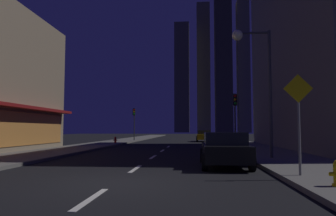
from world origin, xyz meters
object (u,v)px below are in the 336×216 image
(car_parked_near, at_px, (224,149))
(pedestrian_crossing_sign, at_px, (299,115))
(car_parked_far, at_px, (204,136))
(traffic_light_near_right, at_px, (235,108))
(fire_hydrant_far_left, at_px, (115,140))
(traffic_light_far_left, at_px, (134,117))
(street_lamp_right, at_px, (253,61))

(car_parked_near, relative_size, pedestrian_crossing_sign, 1.34)
(car_parked_far, relative_size, traffic_light_near_right, 1.01)
(fire_hydrant_far_left, distance_m, traffic_light_far_left, 8.40)
(car_parked_far, bearing_deg, car_parked_near, -90.00)
(car_parked_near, distance_m, car_parked_far, 26.33)
(car_parked_near, distance_m, traffic_light_near_right, 11.11)
(street_lamp_right, xyz_separation_m, pedestrian_crossing_sign, (0.22, -5.89, -3.05))
(car_parked_near, bearing_deg, traffic_light_far_left, 109.12)
(fire_hydrant_far_left, height_order, traffic_light_far_left, traffic_light_far_left)
(traffic_light_far_left, xyz_separation_m, street_lamp_right, (10.88, -23.60, 1.87))
(car_parked_far, height_order, pedestrian_crossing_sign, pedestrian_crossing_sign)
(street_lamp_right, bearing_deg, traffic_light_far_left, 114.75)
(traffic_light_near_right, bearing_deg, pedestrian_crossing_sign, -89.59)
(car_parked_near, relative_size, fire_hydrant_far_left, 6.48)
(fire_hydrant_far_left, xyz_separation_m, pedestrian_crossing_sign, (11.50, -21.56, 1.56))
(car_parked_near, distance_m, fire_hydrant_far_left, 20.64)
(car_parked_near, bearing_deg, pedestrian_crossing_sign, -58.24)
(street_lamp_right, bearing_deg, traffic_light_near_right, 89.14)
(fire_hydrant_far_left, distance_m, pedestrian_crossing_sign, 24.48)
(traffic_light_far_left, bearing_deg, fire_hydrant_far_left, -92.89)
(car_parked_near, distance_m, pedestrian_crossing_sign, 4.01)
(fire_hydrant_far_left, xyz_separation_m, traffic_light_far_left, (0.40, 7.93, 2.74))
(traffic_light_near_right, relative_size, traffic_light_far_left, 1.00)
(traffic_light_near_right, xyz_separation_m, pedestrian_crossing_sign, (0.10, -13.90, -1.18))
(fire_hydrant_far_left, height_order, pedestrian_crossing_sign, pedestrian_crossing_sign)
(car_parked_near, height_order, pedestrian_crossing_sign, pedestrian_crossing_sign)
(car_parked_near, xyz_separation_m, traffic_light_near_right, (1.90, 10.67, 2.45))
(fire_hydrant_far_left, bearing_deg, traffic_light_near_right, -33.89)
(car_parked_far, relative_size, fire_hydrant_far_left, 6.48)
(traffic_light_near_right, xyz_separation_m, street_lamp_right, (-0.12, -8.01, 1.87))
(street_lamp_right, height_order, pedestrian_crossing_sign, street_lamp_right)
(car_parked_near, xyz_separation_m, pedestrian_crossing_sign, (2.00, -3.23, 1.28))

